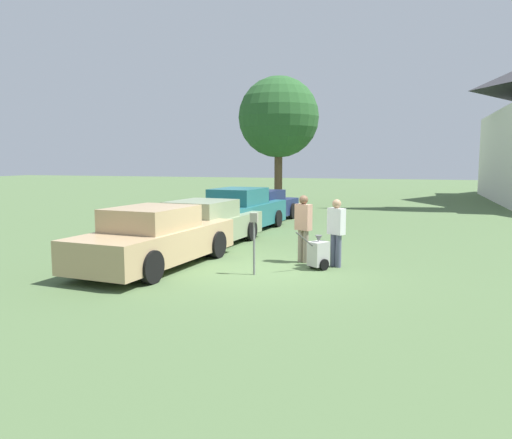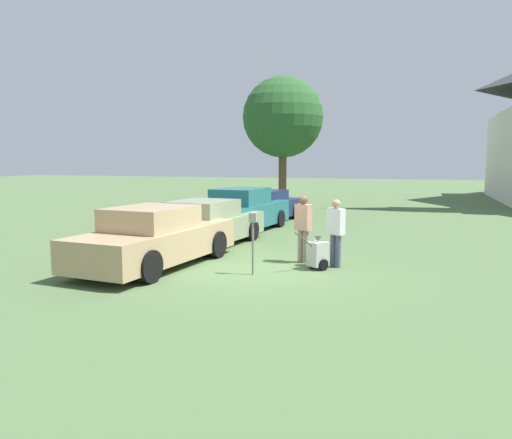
{
  "view_description": "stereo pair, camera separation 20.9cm",
  "coord_description": "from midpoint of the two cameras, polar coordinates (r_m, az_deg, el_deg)",
  "views": [
    {
      "loc": [
        3.4,
        -11.42,
        2.69
      ],
      "look_at": [
        -0.48,
        1.21,
        1.1
      ],
      "focal_mm": 35.0,
      "sensor_mm": 36.0,
      "label": 1
    },
    {
      "loc": [
        3.6,
        -11.36,
        2.69
      ],
      "look_at": [
        -0.48,
        1.21,
        1.1
      ],
      "focal_mm": 35.0,
      "sensor_mm": 36.0,
      "label": 2
    }
  ],
  "objects": [
    {
      "name": "shade_tree",
      "position": [
        28.08,
        3.31,
        11.56
      ],
      "size": [
        4.44,
        4.44,
        7.24
      ],
      "color": "brown",
      "rests_on": "ground_plane"
    },
    {
      "name": "parking_meter",
      "position": [
        11.61,
        0.16,
        -1.45
      ],
      "size": [
        0.18,
        0.09,
        1.46
      ],
      "color": "slate",
      "rests_on": "ground_plane"
    },
    {
      "name": "person_supervisor",
      "position": [
        12.62,
        9.59,
        -1.05
      ],
      "size": [
        0.47,
        0.4,
        1.71
      ],
      "rotation": [
        0.0,
        0.0,
        2.62
      ],
      "color": "#515670",
      "rests_on": "ground_plane"
    },
    {
      "name": "equipment_cart",
      "position": [
        12.4,
        7.55,
        -3.9
      ],
      "size": [
        0.72,
        0.92,
        1.0
      ],
      "rotation": [
        0.0,
        0.0,
        -0.61
      ],
      "color": "#B2B2AD",
      "rests_on": "ground_plane"
    },
    {
      "name": "parked_car_tan",
      "position": [
        12.84,
        -11.0,
        -2.13
      ],
      "size": [
        2.43,
        5.21,
        1.53
      ],
      "rotation": [
        0.0,
        0.0,
        -0.1
      ],
      "color": "tan",
      "rests_on": "ground_plane"
    },
    {
      "name": "parked_car_navy",
      "position": [
        21.66,
        1.35,
        1.46
      ],
      "size": [
        2.26,
        4.86,
        1.37
      ],
      "rotation": [
        0.0,
        0.0,
        -0.1
      ],
      "color": "#19234C",
      "rests_on": "ground_plane"
    },
    {
      "name": "parked_car_teal",
      "position": [
        18.85,
        -1.23,
        0.93
      ],
      "size": [
        2.37,
        5.2,
        1.62
      ],
      "rotation": [
        0.0,
        0.0,
        -0.1
      ],
      "color": "#23666B",
      "rests_on": "ground_plane"
    },
    {
      "name": "ground_plane",
      "position": [
        12.21,
        0.88,
        -5.87
      ],
      "size": [
        120.0,
        120.0,
        0.0
      ],
      "primitive_type": "plane",
      "color": "#4C663D"
    },
    {
      "name": "person_worker",
      "position": [
        13.07,
        5.88,
        -0.54
      ],
      "size": [
        0.47,
        0.38,
        1.77
      ],
      "rotation": [
        0.0,
        0.0,
        2.71
      ],
      "color": "gray",
      "rests_on": "ground_plane"
    },
    {
      "name": "parked_car_sage",
      "position": [
        15.64,
        -5.42,
        -0.6
      ],
      "size": [
        2.38,
        5.05,
        1.44
      ],
      "rotation": [
        0.0,
        0.0,
        -0.1
      ],
      "color": "gray",
      "rests_on": "ground_plane"
    }
  ]
}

